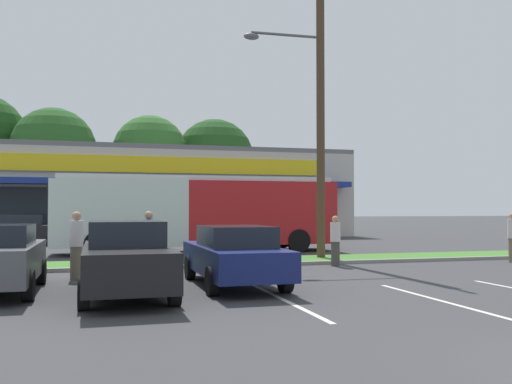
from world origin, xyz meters
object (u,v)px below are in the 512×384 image
object	(u,v)px
utility_pole	(317,95)
pedestrian_far	(335,241)
car_1	(126,258)
car_2	(234,255)
bus_stop_bench	(6,259)
car_0	(26,230)
city_bus	(197,211)
pedestrian_by_pole	(76,245)
pedestrian_near_bench	(149,242)

from	to	relation	value
utility_pole	pedestrian_far	size ratio (longest dim) A/B	6.88
car_1	car_2	distance (m)	2.79
car_1	pedestrian_far	distance (m)	8.37
bus_stop_bench	car_1	distance (m)	5.33
bus_stop_bench	pedestrian_far	bearing A→B (deg)	-178.33
pedestrian_far	car_0	bearing A→B (deg)	-108.70
utility_pole	pedestrian_far	bearing A→B (deg)	-95.06
car_1	pedestrian_far	bearing A→B (deg)	124.09
city_bus	bus_stop_bench	size ratio (longest dim) A/B	7.51
car_2	pedestrian_by_pole	distance (m)	4.44
pedestrian_near_bench	pedestrian_by_pole	world-z (taller)	pedestrian_near_bench
car_2	pedestrian_by_pole	size ratio (longest dim) A/B	2.66
utility_pole	city_bus	world-z (taller)	utility_pole
city_bus	pedestrian_near_bench	world-z (taller)	city_bus
city_bus	pedestrian_far	xyz separation A→B (m)	(3.37, -6.91, -0.94)
city_bus	pedestrian_by_pole	bearing A→B (deg)	59.83
pedestrian_far	city_bus	bearing A→B (deg)	-121.24
city_bus	pedestrian_near_bench	xyz separation A→B (m)	(-2.74, -7.60, -0.86)
pedestrian_by_pole	bus_stop_bench	bearing A→B (deg)	-147.86
city_bus	car_0	size ratio (longest dim) A/B	2.73
utility_pole	city_bus	distance (m)	7.42
bus_stop_bench	car_1	bearing A→B (deg)	124.20
utility_pole	bus_stop_bench	bearing A→B (deg)	-167.42
utility_pole	car_2	size ratio (longest dim) A/B	2.37
car_1	car_2	size ratio (longest dim) A/B	0.97
pedestrian_by_pole	pedestrian_far	world-z (taller)	pedestrian_by_pole
pedestrian_by_pole	pedestrian_near_bench	bearing A→B (deg)	78.97
city_bus	car_0	bearing A→B (deg)	-42.69
utility_pole	pedestrian_by_pole	distance (m)	10.23
car_2	pedestrian_near_bench	bearing A→B (deg)	30.66
car_2	pedestrian_far	world-z (taller)	pedestrian_far
bus_stop_bench	car_2	world-z (taller)	car_2
car_2	pedestrian_near_bench	size ratio (longest dim) A/B	2.65
city_bus	car_1	size ratio (longest dim) A/B	2.58
bus_stop_bench	pedestrian_near_bench	xyz separation A→B (m)	(3.81, -0.40, 0.40)
pedestrian_by_pole	city_bus	bearing A→B (deg)	121.41
bus_stop_bench	pedestrian_by_pole	distance (m)	2.16
utility_pole	pedestrian_far	distance (m)	5.55
bus_stop_bench	pedestrian_by_pole	xyz separation A→B (m)	(1.86, -1.03, 0.40)
car_1	pedestrian_near_bench	distance (m)	4.09
bus_stop_bench	car_1	xyz separation A→B (m)	(2.99, -4.40, 0.31)
car_1	car_2	bearing A→B (deg)	110.65
city_bus	car_0	distance (m)	10.37
pedestrian_near_bench	pedestrian_by_pole	bearing A→B (deg)	86.95
car_2	pedestrian_by_pole	xyz separation A→B (m)	(-3.74, 2.39, 0.15)
pedestrian_by_pole	pedestrian_far	bearing A→B (deg)	70.38
bus_stop_bench	pedestrian_by_pole	size ratio (longest dim) A/B	0.89
bus_stop_bench	pedestrian_near_bench	world-z (taller)	pedestrian_near_bench
car_0	car_1	size ratio (longest dim) A/B	0.95
car_1	car_0	bearing A→B (deg)	-167.57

